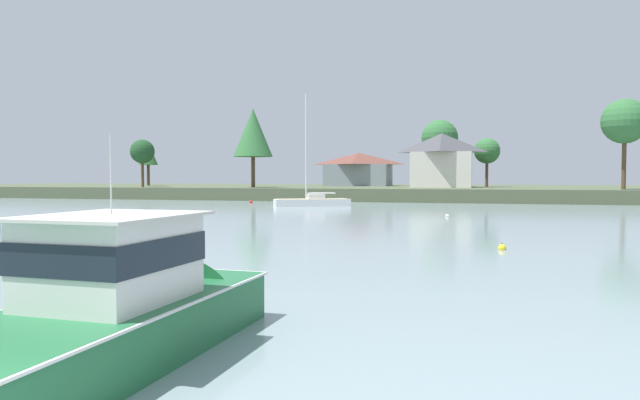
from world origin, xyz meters
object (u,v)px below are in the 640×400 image
(sailboat_white, at_px, (312,204))
(mooring_buoy_yellow, at_px, (502,248))
(mooring_buoy_red, at_px, (251,202))
(mooring_buoy_white, at_px, (447,216))
(cruiser_green, at_px, (133,321))
(dinghy_sand, at_px, (115,232))

(sailboat_white, relative_size, mooring_buoy_yellow, 31.45)
(mooring_buoy_red, bearing_deg, mooring_buoy_white, -37.61)
(cruiser_green, xyz_separation_m, mooring_buoy_yellow, (8.18, 19.78, -0.56))
(mooring_buoy_red, bearing_deg, mooring_buoy_yellow, -55.07)
(mooring_buoy_red, distance_m, mooring_buoy_yellow, 55.62)
(mooring_buoy_red, bearing_deg, dinghy_sand, -79.28)
(cruiser_green, distance_m, mooring_buoy_yellow, 21.41)
(cruiser_green, distance_m, mooring_buoy_white, 44.03)
(cruiser_green, bearing_deg, mooring_buoy_white, 84.37)
(sailboat_white, bearing_deg, mooring_buoy_red, 148.41)
(sailboat_white, xyz_separation_m, mooring_buoy_red, (-10.85, 6.67, -0.20))
(cruiser_green, bearing_deg, mooring_buoy_yellow, 67.54)
(dinghy_sand, height_order, mooring_buoy_white, dinghy_sand)
(cruiser_green, relative_size, mooring_buoy_white, 25.75)
(dinghy_sand, relative_size, cruiser_green, 0.33)
(cruiser_green, height_order, mooring_buoy_white, cruiser_green)
(sailboat_white, relative_size, mooring_buoy_red, 25.36)
(mooring_buoy_red, xyz_separation_m, mooring_buoy_yellow, (31.85, -45.60, -0.02))
(dinghy_sand, relative_size, mooring_buoy_red, 6.16)
(mooring_buoy_white, bearing_deg, cruiser_green, -95.63)
(dinghy_sand, xyz_separation_m, cruiser_green, (15.42, -21.82, 0.50))
(mooring_buoy_yellow, bearing_deg, mooring_buoy_white, 99.12)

